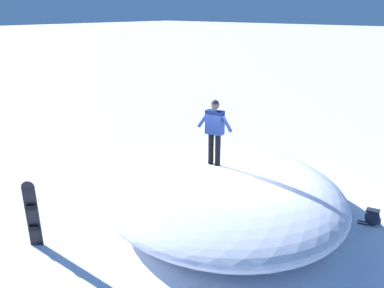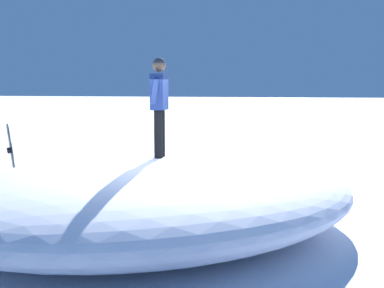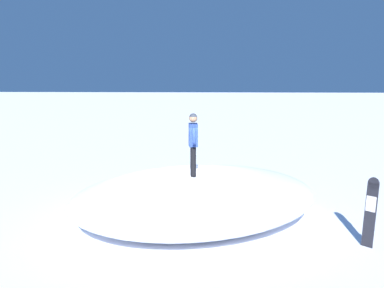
{
  "view_description": "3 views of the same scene",
  "coord_description": "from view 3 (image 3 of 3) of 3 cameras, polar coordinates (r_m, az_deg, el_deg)",
  "views": [
    {
      "loc": [
        -8.68,
        -5.67,
        4.99
      ],
      "look_at": [
        -0.99,
        1.05,
        1.8
      ],
      "focal_mm": 40.96,
      "sensor_mm": 36.0,
      "label": 1
    },
    {
      "loc": [
        2.32,
        -7.14,
        2.36
      ],
      "look_at": [
        0.04,
        0.91,
        1.42
      ],
      "focal_mm": 46.93,
      "sensor_mm": 36.0,
      "label": 2
    },
    {
      "loc": [
        -1.27,
        12.77,
        3.74
      ],
      "look_at": [
        -0.47,
        1.01,
        2.09
      ],
      "focal_mm": 43.48,
      "sensor_mm": 36.0,
      "label": 3
    }
  ],
  "objects": [
    {
      "name": "snow_mound",
      "position": [
        12.69,
        0.53,
        -6.35
      ],
      "size": [
        9.09,
        9.33,
        1.2
      ],
      "primitive_type": "ellipsoid",
      "rotation": [
        0.0,
        0.0,
        0.92
      ],
      "color": "white",
      "rests_on": "ground"
    },
    {
      "name": "backpack_near",
      "position": [
        16.08,
        -5.2,
        -4.72
      ],
      "size": [
        0.29,
        0.54,
        0.42
      ],
      "color": "#1E2333",
      "rests_on": "ground"
    },
    {
      "name": "snowboard_primary_upright",
      "position": [
        11.24,
        21.08,
        -7.67
      ],
      "size": [
        0.33,
        0.33,
        1.57
      ],
      "color": "black",
      "rests_on": "ground"
    },
    {
      "name": "ground",
      "position": [
        13.36,
        -1.73,
        -8.28
      ],
      "size": [
        240.0,
        240.0,
        0.0
      ],
      "primitive_type": "plane",
      "color": "white"
    },
    {
      "name": "snowboarder_standing",
      "position": [
        12.14,
        0.14,
        0.61
      ],
      "size": [
        0.27,
        1.0,
        1.66
      ],
      "color": "black",
      "rests_on": "snow_mound"
    }
  ]
}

